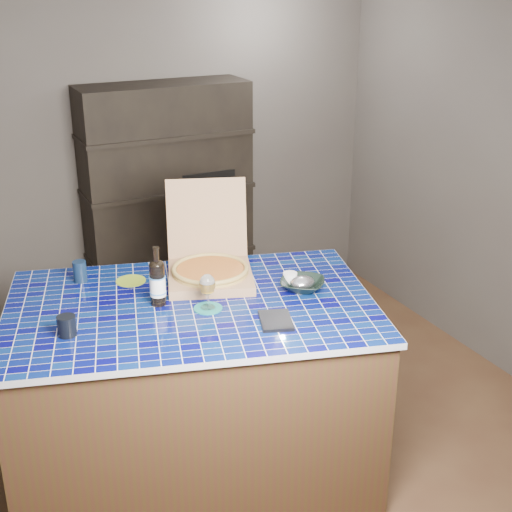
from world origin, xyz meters
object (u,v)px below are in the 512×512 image
wine_glass (207,285)px  bowl (302,285)px  kitchen_island (194,389)px  pizza_box (210,267)px  mead_bottle (158,282)px  dvd_case (276,320)px

wine_glass → bowl: wine_glass is taller
kitchen_island → pizza_box: pizza_box is taller
kitchen_island → mead_bottle: bearing=171.1°
kitchen_island → mead_bottle: size_ratio=6.72×
pizza_box → mead_bottle: 0.39m
mead_bottle → wine_glass: bearing=-37.8°
wine_glass → dvd_case: size_ratio=0.86×
mead_bottle → dvd_case: size_ratio=1.48×
mead_bottle → bowl: 0.75m
kitchen_island → wine_glass: (0.05, -0.09, 0.62)m
kitchen_island → mead_bottle: 0.64m
wine_glass → dvd_case: bearing=-48.6°
kitchen_island → dvd_case: bearing=-35.8°
wine_glass → dvd_case: 0.38m
kitchen_island → dvd_case: size_ratio=9.95×
wine_glass → bowl: size_ratio=0.79×
mead_bottle → wine_glass: size_ratio=1.72×
bowl → mead_bottle: bearing=167.7°
kitchen_island → pizza_box: size_ratio=3.16×
kitchen_island → mead_bottle: (-0.15, 0.07, 0.62)m
pizza_box → wine_glass: size_ratio=3.65×
mead_bottle → dvd_case: mead_bottle is taller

